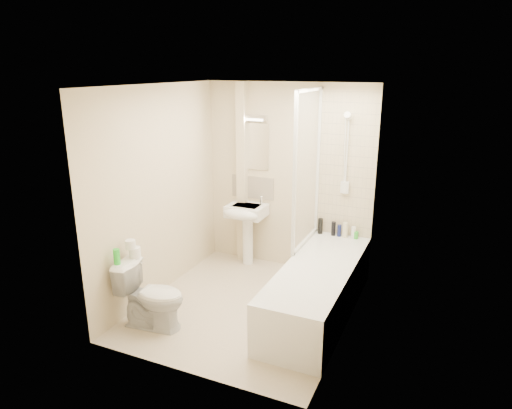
% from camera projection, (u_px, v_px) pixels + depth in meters
% --- Properties ---
extents(floor, '(2.50, 2.50, 0.00)m').
position_uv_depth(floor, '(247.00, 307.00, 5.10)').
color(floor, beige).
rests_on(floor, ground).
extents(wall_back, '(2.20, 0.02, 2.40)m').
position_uv_depth(wall_back, '(288.00, 178.00, 5.84)').
color(wall_back, beige).
rests_on(wall_back, ground).
extents(wall_left, '(0.02, 2.50, 2.40)m').
position_uv_depth(wall_left, '(159.00, 193.00, 5.18)').
color(wall_left, beige).
rests_on(wall_left, ground).
extents(wall_right, '(0.02, 2.50, 2.40)m').
position_uv_depth(wall_right, '(351.00, 218.00, 4.32)').
color(wall_right, beige).
rests_on(wall_right, ground).
extents(ceiling, '(2.20, 2.50, 0.02)m').
position_uv_depth(ceiling, '(246.00, 85.00, 4.40)').
color(ceiling, white).
rests_on(ceiling, wall_back).
extents(tile_back, '(0.70, 0.01, 1.75)m').
position_uv_depth(tile_back, '(347.00, 166.00, 5.47)').
color(tile_back, beige).
rests_on(tile_back, wall_back).
extents(tile_right, '(0.01, 2.10, 1.75)m').
position_uv_depth(tile_right, '(356.00, 190.00, 4.43)').
color(tile_right, beige).
rests_on(tile_right, wall_right).
extents(pipe_boxing, '(0.12, 0.12, 2.40)m').
position_uv_depth(pipe_boxing, '(242.00, 175.00, 6.03)').
color(pipe_boxing, beige).
rests_on(pipe_boxing, ground).
extents(splashback, '(0.60, 0.02, 0.30)m').
position_uv_depth(splashback, '(253.00, 187.00, 6.07)').
color(splashback, beige).
rests_on(splashback, wall_back).
extents(mirror, '(0.46, 0.01, 0.60)m').
position_uv_depth(mirror, '(252.00, 146.00, 5.91)').
color(mirror, white).
rests_on(mirror, wall_back).
extents(strip_light, '(0.42, 0.07, 0.07)m').
position_uv_depth(strip_light, '(252.00, 118.00, 5.78)').
color(strip_light, silver).
rests_on(strip_light, wall_back).
extents(bathtub, '(0.70, 2.10, 0.55)m').
position_uv_depth(bathtub, '(318.00, 288.00, 4.89)').
color(bathtub, white).
rests_on(bathtub, ground).
extents(shower_screen, '(0.04, 0.92, 1.80)m').
position_uv_depth(shower_screen, '(308.00, 169.00, 5.22)').
color(shower_screen, white).
rests_on(shower_screen, bathtub).
extents(shower_fixture, '(0.10, 0.16, 0.99)m').
position_uv_depth(shower_fixture, '(346.00, 157.00, 5.40)').
color(shower_fixture, silver).
rests_on(shower_fixture, wall_back).
extents(pedestal_sink, '(0.49, 0.46, 0.95)m').
position_uv_depth(pedestal_sink, '(246.00, 218.00, 5.98)').
color(pedestal_sink, white).
rests_on(pedestal_sink, ground).
extents(bottle_black_a, '(0.06, 0.06, 0.20)m').
position_uv_depth(bottle_black_a, '(320.00, 226.00, 5.73)').
color(bottle_black_a, black).
rests_on(bottle_black_a, bathtub).
extents(bottle_black_b, '(0.05, 0.05, 0.18)m').
position_uv_depth(bottle_black_b, '(333.00, 229.00, 5.67)').
color(bottle_black_b, black).
rests_on(bottle_black_b, bathtub).
extents(bottle_blue, '(0.05, 0.05, 0.15)m').
position_uv_depth(bottle_blue, '(339.00, 231.00, 5.65)').
color(bottle_blue, navy).
rests_on(bottle_blue, bathtub).
extents(bottle_cream, '(0.07, 0.07, 0.19)m').
position_uv_depth(bottle_cream, '(345.00, 230.00, 5.61)').
color(bottle_cream, beige).
rests_on(bottle_cream, bathtub).
extents(bottle_white_b, '(0.05, 0.05, 0.15)m').
position_uv_depth(bottle_white_b, '(353.00, 233.00, 5.58)').
color(bottle_white_b, white).
rests_on(bottle_white_b, bathtub).
extents(bottle_green, '(0.06, 0.06, 0.09)m').
position_uv_depth(bottle_green, '(356.00, 235.00, 5.57)').
color(bottle_green, green).
rests_on(bottle_green, bathtub).
extents(toilet, '(0.55, 0.77, 0.69)m').
position_uv_depth(toilet, '(152.00, 296.00, 4.62)').
color(toilet, white).
rests_on(toilet, ground).
extents(toilet_roll_lower, '(0.12, 0.12, 0.11)m').
position_uv_depth(toilet_roll_lower, '(135.00, 252.00, 4.68)').
color(toilet_roll_lower, white).
rests_on(toilet_roll_lower, toilet).
extents(toilet_roll_upper, '(0.10, 0.10, 0.09)m').
position_uv_depth(toilet_roll_upper, '(130.00, 244.00, 4.63)').
color(toilet_roll_upper, white).
rests_on(toilet_roll_upper, toilet_roll_lower).
extents(green_bottle, '(0.06, 0.06, 0.16)m').
position_uv_depth(green_bottle, '(117.00, 257.00, 4.50)').
color(green_bottle, green).
rests_on(green_bottle, toilet).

